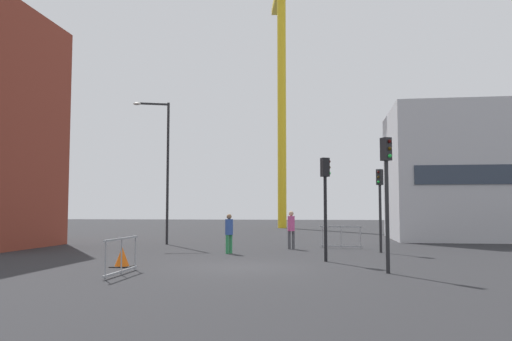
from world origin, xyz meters
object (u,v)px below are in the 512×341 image
Objects in this scene: traffic_cone_orange at (122,258)px; traffic_light_corner at (325,191)px; traffic_light_crosswalk at (380,196)px; streetlamp_tall at (164,160)px; pedestrian_walking at (291,227)px; construction_crane at (281,67)px; pedestrian_waiting at (229,231)px; traffic_light_verge at (387,182)px.

traffic_light_corner is at bearing 22.23° from traffic_cone_orange.
traffic_light_crosswalk reaches higher than traffic_cone_orange.
pedestrian_walking is at bearing -18.79° from streetlamp_tall.
construction_crane reaches higher than pedestrian_waiting.
traffic_light_crosswalk is 11.74m from traffic_cone_orange.
construction_crane reaches higher than traffic_light_verge.
traffic_light_corner is 7.60m from traffic_cone_orange.
traffic_light_verge is at bearing -4.25° from traffic_cone_orange.
traffic_light_verge is 1.07× the size of traffic_light_corner.
pedestrian_walking is (-4.07, 1.55, -1.43)m from traffic_light_crosswalk.
traffic_light_crosswalk is 2.17× the size of pedestrian_waiting.
traffic_light_corner is (4.57, -34.64, -14.25)m from construction_crane.
pedestrian_waiting is 6.25m from traffic_cone_orange.
streetlamp_tall reaches higher than traffic_light_crosswalk.
traffic_light_corner is at bearing -74.11° from pedestrian_walking.
pedestrian_walking reaches higher than traffic_cone_orange.
traffic_light_corner reaches higher than traffic_light_crosswalk.
traffic_light_verge is at bearing -69.15° from pedestrian_walking.
pedestrian_walking is 2.75× the size of traffic_cone_orange.
construction_crane is at bearing 90.73° from pedestrian_waiting.
traffic_light_corner is 6.29m from pedestrian_walking.
streetlamp_tall is 1.92× the size of traffic_light_verge.
traffic_light_crosswalk is at bearing 61.01° from traffic_light_corner.
traffic_light_corner reaches higher than pedestrian_waiting.
traffic_light_crosswalk is (2.39, 4.32, -0.08)m from traffic_light_corner.
traffic_light_corner is 5.33m from pedestrian_waiting.
traffic_cone_orange is (-5.05, -8.62, -0.76)m from pedestrian_walking.
traffic_light_verge is 8.89m from pedestrian_waiting.
traffic_light_verge is 1.11× the size of traffic_light_crosswalk.
traffic_light_corner is 1.03× the size of traffic_light_crosswalk.
construction_crane is 35.45m from pedestrian_waiting.
pedestrian_walking is at bearing 110.85° from traffic_light_verge.
traffic_light_verge reaches higher than pedestrian_waiting.
construction_crane reaches higher than traffic_cone_orange.
construction_crane is 41.05m from traffic_light_verge.
construction_crane is 14.64× the size of pedestrian_walking.
streetlamp_tall is 8.02m from pedestrian_waiting.
streetlamp_tall is at bearing 131.04° from pedestrian_waiting.
traffic_light_verge is at bearing -47.51° from streetlamp_tall.
traffic_light_crosswalk is (0.54, 7.70, -0.24)m from traffic_light_verge.
traffic_cone_orange is (-8.57, 0.64, -2.43)m from traffic_light_verge.
construction_crane is 40.93m from traffic_cone_orange.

